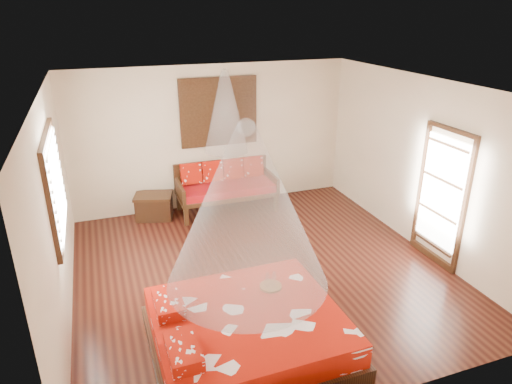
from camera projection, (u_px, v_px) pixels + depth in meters
room at (262, 186)px, 6.54m from camera, size 5.54×5.54×2.84m
bed at (246, 332)px, 5.33m from camera, size 2.23×2.02×0.65m
daybed at (225, 185)px, 8.99m from camera, size 1.92×0.85×0.97m
storage_chest at (154, 206)px, 8.71m from camera, size 0.81×0.68×0.48m
shutter_panel at (219, 112)px, 8.75m from camera, size 1.52×0.06×1.32m
window_left at (55, 185)px, 5.75m from camera, size 0.10×1.74×1.34m
glazed_door at (441, 197)px, 6.99m from camera, size 0.08×1.02×2.16m
wine_tray at (271, 283)px, 5.72m from camera, size 0.28×0.28×0.22m
mosquito_net_main at (247, 207)px, 4.73m from camera, size 1.78×1.78×1.80m
mosquito_net_daybed at (226, 112)px, 8.31m from camera, size 0.82×0.82×1.50m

